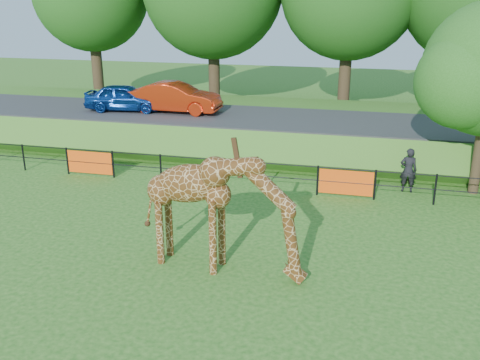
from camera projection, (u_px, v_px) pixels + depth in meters
The scene contains 8 objects.
ground at pixel (193, 305), 12.41m from camera, with size 90.00×90.00×0.00m, color #225B16.
giraffe at pixel (222, 213), 13.51m from camera, with size 4.46×0.82×3.19m, color #542E11, non-canonical shape.
perimeter_fence at pixel (263, 176), 19.57m from camera, with size 28.07×0.10×1.10m, color black, non-canonical shape.
embankment at pixel (293, 127), 26.42m from camera, with size 40.00×9.00×1.30m, color #225B16.
road at pixel (289, 120), 24.81m from camera, with size 40.00×5.00×0.12m, color #29292C.
car_blue at pixel (125, 97), 26.27m from camera, with size 1.55×3.85×1.31m, color #123C93.
car_red at pixel (176, 97), 25.88m from camera, with size 1.53×4.40×1.45m, color #B9280D.
visitor at pixel (408, 170), 19.35m from camera, with size 0.60×0.39×1.64m, color black.
Camera 1 is at (3.66, -10.20, 6.78)m, focal length 40.00 mm.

